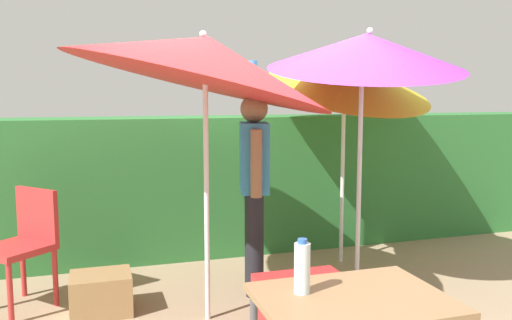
% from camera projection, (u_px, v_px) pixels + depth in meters
% --- Properties ---
extents(ground_plane, '(24.00, 24.00, 0.00)m').
position_uv_depth(ground_plane, '(268.00, 312.00, 3.88)').
color(ground_plane, '#9E8466').
extents(hedge_row, '(8.00, 0.70, 1.38)m').
position_uv_depth(hedge_row, '(216.00, 184.00, 5.40)').
color(hedge_row, '#2D7033').
rests_on(hedge_row, ground_plane).
extents(umbrella_rainbow, '(1.89, 1.87, 2.22)m').
position_uv_depth(umbrella_rainbow, '(204.00, 60.00, 3.57)').
color(umbrella_rainbow, silver).
rests_on(umbrella_rainbow, ground_plane).
extents(umbrella_orange, '(1.60, 1.59, 2.17)m').
position_uv_depth(umbrella_orange, '(348.00, 76.00, 4.86)').
color(umbrella_orange, silver).
rests_on(umbrella_orange, ground_plane).
extents(umbrella_yellow, '(1.55, 1.54, 2.26)m').
position_uv_depth(umbrella_yellow, '(366.00, 51.00, 4.00)').
color(umbrella_yellow, silver).
rests_on(umbrella_yellow, ground_plane).
extents(person_vendor, '(0.30, 0.56, 1.88)m').
position_uv_depth(person_vendor, '(254.00, 178.00, 4.22)').
color(person_vendor, black).
rests_on(person_vendor, ground_plane).
extents(chair_plastic, '(0.62, 0.62, 0.89)m').
position_uv_depth(chair_plastic, '(24.00, 241.00, 3.93)').
color(chair_plastic, '#B72D2D').
rests_on(chair_plastic, ground_plane).
extents(cooler_box, '(0.58, 0.42, 0.43)m').
position_uv_depth(cooler_box, '(303.00, 312.00, 3.36)').
color(cooler_box, red).
rests_on(cooler_box, ground_plane).
extents(crate_cardboard, '(0.44, 0.35, 0.30)m').
position_uv_depth(crate_cardboard, '(101.00, 293.00, 3.85)').
color(crate_cardboard, '#9E7A4C').
rests_on(crate_cardboard, ground_plane).
extents(folding_table, '(0.80, 0.60, 0.75)m').
position_uv_depth(folding_table, '(353.00, 317.00, 2.23)').
color(folding_table, '#4C4C51').
rests_on(folding_table, ground_plane).
extents(bottle_water, '(0.07, 0.07, 0.24)m').
position_uv_depth(bottle_water, '(302.00, 267.00, 2.25)').
color(bottle_water, silver).
rests_on(bottle_water, folding_table).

